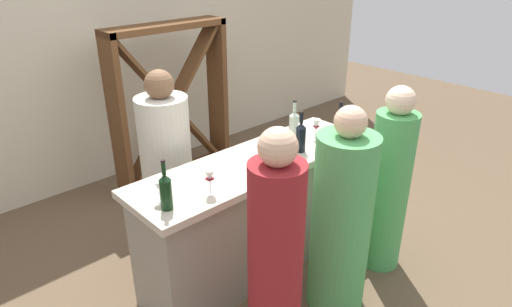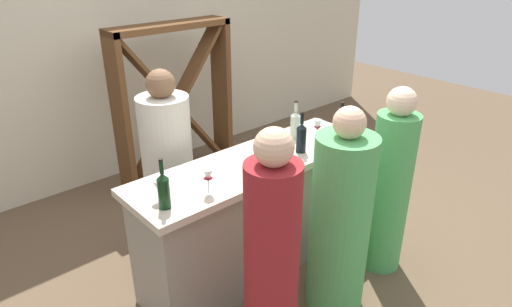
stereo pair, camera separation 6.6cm
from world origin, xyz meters
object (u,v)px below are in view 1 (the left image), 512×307
Objects in this scene: wine_bottle_leftmost_dark_green at (166,191)px; wine_bottle_second_left_near_black at (301,136)px; person_left_guest at (341,222)px; wine_bottle_second_right_near_black at (339,126)px; person_center_guest at (275,263)px; wine_glass_far_left at (159,187)px; person_server_behind at (168,173)px; wine_glass_near_right at (316,126)px; wine_glass_near_center at (281,141)px; wine_rack at (172,106)px; wine_glass_near_left at (210,177)px; person_right_guest at (388,187)px; wine_bottle_center_clear_pale at (294,124)px.

wine_bottle_leftmost_dark_green is 1.01× the size of wine_bottle_second_left_near_black.
person_left_guest is at bearing -110.05° from wine_bottle_second_left_near_black.
wine_bottle_leftmost_dark_green is 1.51m from wine_bottle_second_right_near_black.
person_center_guest is (0.29, -0.59, -0.33)m from wine_bottle_leftmost_dark_green.
wine_glass_far_left is 0.09× the size of person_server_behind.
wine_bottle_second_left_near_black is 1.13m from wine_glass_far_left.
wine_glass_near_center is at bearing -178.94° from wine_glass_near_right.
wine_bottle_second_left_near_black is at bearing -26.45° from wine_glass_near_center.
wine_bottle_second_left_near_black is 0.15m from wine_glass_near_center.
wine_glass_near_right is 0.11× the size of person_server_behind.
wine_rack is at bearing -19.92° from person_left_guest.
wine_glass_far_left is at bearing 173.98° from wine_bottle_second_right_near_black.
wine_glass_near_left is at bearing 38.12° from person_left_guest.
wine_glass_near_right is 0.11× the size of person_right_guest.
wine_glass_near_right is 1.20× the size of wine_glass_far_left.
wine_bottle_leftmost_dark_green is at bearing 177.79° from wine_bottle_second_right_near_black.
person_server_behind is at bearing 131.45° from wine_bottle_second_left_near_black.
wine_glass_near_right is at bearing -42.02° from person_center_guest.
wine_glass_far_left is at bearing 175.43° from wine_bottle_second_left_near_black.
wine_glass_near_left is at bearing -177.04° from wine_bottle_second_left_near_black.
wine_bottle_center_clear_pale reaches higher than wine_glass_far_left.
person_left_guest is (-0.57, -0.49, -0.37)m from wine_bottle_second_right_near_black.
wine_glass_near_center is 1.03× the size of wine_glass_far_left.
wine_bottle_center_clear_pale is (0.16, 0.21, -0.00)m from wine_bottle_second_left_near_black.
wine_glass_near_center is (-0.17, -1.70, 0.20)m from wine_rack.
person_center_guest is (-0.85, -0.60, -0.32)m from wine_bottle_second_left_near_black.
person_center_guest reaches higher than person_server_behind.
wine_glass_near_right is (0.39, 0.01, 0.01)m from wine_glass_near_center.
person_right_guest is at bearing -52.08° from wine_bottle_second_left_near_black.
wine_rack is 5.15× the size of wine_bottle_second_right_near_black.
wine_bottle_second_left_near_black reaches higher than wine_glass_far_left.
wine_glass_near_left is (-0.86, -0.04, -0.00)m from wine_bottle_second_left_near_black.
person_right_guest reaches higher than wine_bottle_center_clear_pale.
wine_bottle_center_clear_pale is 0.20× the size of person_server_behind.
wine_glass_far_left is at bearing 80.83° from wine_bottle_leftmost_dark_green.
wine_bottle_leftmost_dark_green is 0.21× the size of person_center_guest.
wine_bottle_second_left_near_black is at bearing 41.65° from person_right_guest.
wine_rack is at bearing 12.97° from person_right_guest.
wine_bottle_second_left_near_black is 0.21× the size of person_server_behind.
person_center_guest is (-0.65, -0.04, 0.04)m from person_left_guest.
wine_bottle_second_left_near_black is 0.70m from person_left_guest.
wine_glass_far_left is 0.87m from person_server_behind.
person_center_guest is (0.01, -0.55, -0.32)m from wine_glass_near_left.
wine_bottle_leftmost_dark_green is at bearing 75.48° from person_right_guest.
wine_bottle_second_left_near_black is at bearing -126.53° from wine_bottle_center_clear_pale.
wine_rack reaches higher than wine_bottle_center_clear_pale.
person_center_guest is at bearing -110.54° from wine_rack.
person_right_guest is at bearing -21.70° from wine_glass_far_left.
wine_rack is 5.36× the size of wine_bottle_center_clear_pale.
wine_glass_near_center is (-0.50, 0.13, -0.02)m from wine_bottle_second_right_near_black.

